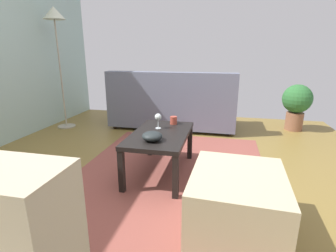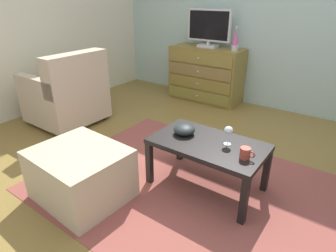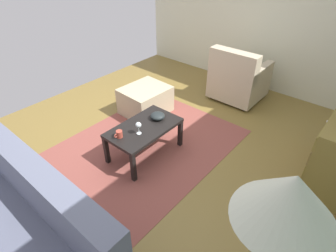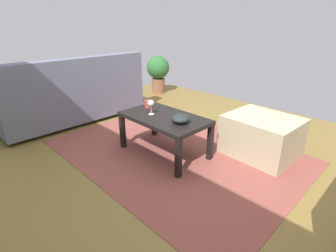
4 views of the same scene
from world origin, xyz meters
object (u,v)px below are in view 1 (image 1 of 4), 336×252
coffee_table (160,138)px  bowl_decorative (152,136)px  mug (174,120)px  standing_lamp (55,25)px  couch_large (173,106)px  wine_glass (158,117)px  ottoman (236,204)px  potted_plant (297,103)px

coffee_table → bowl_decorative: (-0.24, 0.01, 0.10)m
mug → standing_lamp: bearing=64.7°
mug → couch_large: 1.36m
wine_glass → ottoman: size_ratio=0.22×
ottoman → potted_plant: 2.86m
coffee_table → mug: (0.34, -0.07, 0.10)m
coffee_table → couch_large: size_ratio=0.47×
standing_lamp → wine_glass: bearing=-121.4°
potted_plant → coffee_table: bearing=138.7°
bowl_decorative → couch_large: (1.91, 0.20, -0.12)m
bowl_decorative → potted_plant: size_ratio=0.26×
wine_glass → ottoman: bearing=-138.9°
mug → ottoman: 1.29m
ottoman → bowl_decorative: bearing=55.2°
mug → couch_large: (1.33, 0.28, -0.12)m
potted_plant → ottoman: bearing=159.9°
couch_large → mug: bearing=-168.2°
mug → wine_glass: bearing=148.3°
coffee_table → wine_glass: size_ratio=5.87×
wine_glass → standing_lamp: size_ratio=0.09×
bowl_decorative → ottoman: (-0.51, -0.73, -0.26)m
bowl_decorative → standing_lamp: (1.53, 1.92, 1.11)m
coffee_table → couch_large: (1.67, 0.21, -0.02)m
mug → ottoman: mug is taller
coffee_table → potted_plant: potted_plant is taller
coffee_table → standing_lamp: standing_lamp is taller
bowl_decorative → mug: bearing=-7.6°
mug → potted_plant: bearing=-45.7°
coffee_table → couch_large: bearing=7.2°
standing_lamp → potted_plant: standing_lamp is taller
standing_lamp → couch_large: bearing=-77.5°
couch_large → ottoman: size_ratio=2.83×
wine_glass → standing_lamp: standing_lamp is taller
ottoman → couch_large: bearing=21.0°
coffee_table → wine_glass: (0.14, 0.06, 0.17)m
bowl_decorative → standing_lamp: 2.69m
mug → standing_lamp: 2.47m
wine_glass → couch_large: couch_large is taller
wine_glass → ottoman: wine_glass is taller
potted_plant → couch_large: bearing=97.9°
bowl_decorative → ottoman: 0.92m
ottoman → potted_plant: potted_plant is taller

